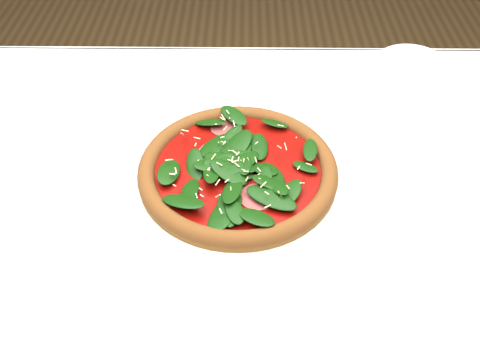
{
  "coord_description": "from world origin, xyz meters",
  "views": [
    {
      "loc": [
        0.04,
        -0.53,
        1.29
      ],
      "look_at": [
        0.03,
        0.01,
        0.77
      ],
      "focal_mm": 40.0,
      "sensor_mm": 36.0,
      "label": 1
    }
  ],
  "objects": [
    {
      "name": "dining_table",
      "position": [
        0.0,
        0.0,
        0.65
      ],
      "size": [
        1.21,
        0.81,
        0.75
      ],
      "color": "white",
      "rests_on": "ground"
    },
    {
      "name": "plate",
      "position": [
        0.03,
        0.03,
        0.76
      ],
      "size": [
        0.33,
        0.33,
        0.01
      ],
      "color": "white",
      "rests_on": "dining_table"
    },
    {
      "name": "pizza",
      "position": [
        0.03,
        0.03,
        0.78
      ],
      "size": [
        0.38,
        0.38,
        0.04
      ],
      "rotation": [
        0.0,
        0.0,
        0.42
      ],
      "color": "brown",
      "rests_on": "plate"
    },
    {
      "name": "saucer_far",
      "position": [
        0.35,
        0.34,
        0.76
      ],
      "size": [
        0.13,
        0.13,
        0.01
      ],
      "color": "white",
      "rests_on": "dining_table"
    }
  ]
}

